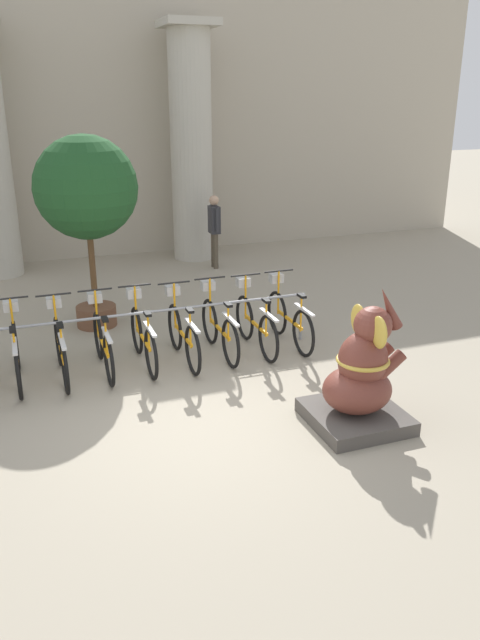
# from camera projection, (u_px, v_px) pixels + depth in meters

# --- Properties ---
(ground_plane) EXTENTS (60.00, 60.00, 0.00)m
(ground_plane) POSITION_uv_depth(u_px,v_px,m) (199.00, 420.00, 7.47)
(ground_plane) COLOR #9E937F
(building_facade) EXTENTS (20.00, 0.20, 6.00)m
(building_facade) POSITION_uv_depth(u_px,v_px,m) (86.00, 126.00, 14.02)
(building_facade) COLOR #B2A893
(building_facade) RESTS_ON ground_plane
(column_right) EXTENTS (1.16, 1.16, 5.16)m
(column_right) POSITION_uv_depth(u_px,v_px,m) (191.00, 144.00, 13.97)
(column_right) COLOR #BCB7A8
(column_right) RESTS_ON ground_plane
(bike_rack) EXTENTS (5.16, 0.05, 0.77)m
(bike_rack) POSITION_uv_depth(u_px,v_px,m) (141.00, 321.00, 8.88)
(bike_rack) COLOR gray
(bike_rack) RESTS_ON ground_plane
(bicycle_1) EXTENTS (0.48, 1.68, 1.08)m
(bicycle_1) POSITION_uv_depth(u_px,v_px,m) (16.00, 353.00, 8.32)
(bicycle_1) COLOR black
(bicycle_1) RESTS_ON ground_plane
(bicycle_2) EXTENTS (0.48, 1.68, 1.08)m
(bicycle_2) POSITION_uv_depth(u_px,v_px,m) (61.00, 349.00, 8.47)
(bicycle_2) COLOR black
(bicycle_2) RESTS_ON ground_plane
(bicycle_3) EXTENTS (0.48, 1.68, 1.08)m
(bicycle_3) POSITION_uv_depth(u_px,v_px,m) (103.00, 342.00, 8.68)
(bicycle_3) COLOR black
(bicycle_3) RESTS_ON ground_plane
(bicycle_4) EXTENTS (0.48, 1.68, 1.08)m
(bicycle_4) POSITION_uv_depth(u_px,v_px,m) (143.00, 337.00, 8.88)
(bicycle_4) COLOR black
(bicycle_4) RESTS_ON ground_plane
(bicycle_5) EXTENTS (0.48, 1.68, 1.08)m
(bicycle_5) POSITION_uv_depth(u_px,v_px,m) (183.00, 333.00, 9.01)
(bicycle_5) COLOR black
(bicycle_5) RESTS_ON ground_plane
(bicycle_6) EXTENTS (0.48, 1.68, 1.08)m
(bicycle_6) POSITION_uv_depth(u_px,v_px,m) (219.00, 327.00, 9.24)
(bicycle_6) COLOR black
(bicycle_6) RESTS_ON ground_plane
(bicycle_7) EXTENTS (0.48, 1.68, 1.08)m
(bicycle_7) POSITION_uv_depth(u_px,v_px,m) (255.00, 323.00, 9.41)
(bicycle_7) COLOR black
(bicycle_7) RESTS_ON ground_plane
(bicycle_8) EXTENTS (0.48, 1.68, 1.08)m
(bicycle_8) POSITION_uv_depth(u_px,v_px,m) (289.00, 318.00, 9.62)
(bicycle_8) COLOR black
(bicycle_8) RESTS_ON ground_plane
(elephant_statue) EXTENTS (1.07, 1.07, 1.69)m
(elephant_statue) POSITION_uv_depth(u_px,v_px,m) (361.00, 379.00, 7.22)
(elephant_statue) COLOR #4C4742
(elephant_statue) RESTS_ON ground_plane
(person_pedestrian) EXTENTS (0.21, 0.47, 1.61)m
(person_pedestrian) POSITION_uv_depth(u_px,v_px,m) (214.00, 225.00, 13.67)
(person_pedestrian) COLOR brown
(person_pedestrian) RESTS_ON ground_plane
(potted_tree) EXTENTS (1.63, 1.63, 3.12)m
(potted_tree) POSITION_uv_depth(u_px,v_px,m) (86.00, 192.00, 9.76)
(potted_tree) COLOR brown
(potted_tree) RESTS_ON ground_plane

